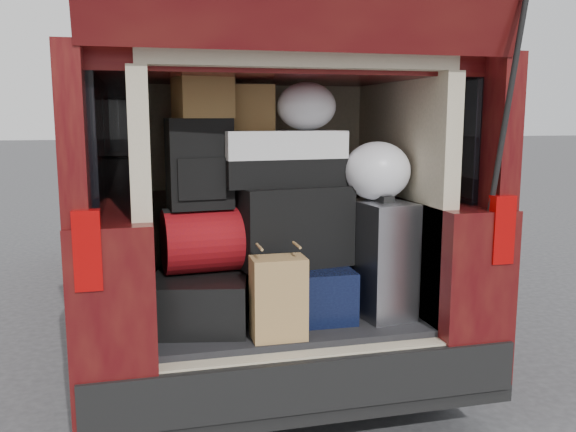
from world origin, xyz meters
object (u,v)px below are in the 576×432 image
black_soft_case (291,225)px  backpack (199,164)px  black_hardshell (202,296)px  twotone_duffel (280,158)px  kraft_bag (278,298)px  silver_roller (378,258)px  red_duffel (213,240)px  navy_hardshell (296,287)px

black_soft_case → backpack: backpack is taller
black_hardshell → twotone_duffel: bearing=19.3°
kraft_bag → backpack: (-0.29, 0.34, 0.56)m
silver_roller → black_hardshell: bearing=164.3°
red_duffel → black_soft_case: size_ratio=0.87×
black_hardshell → silver_roller: silver_roller is taller
red_duffel → twotone_duffel: (0.34, 0.04, 0.38)m
navy_hardshell → silver_roller: bearing=-16.5°
silver_roller → red_duffel: silver_roller is taller
navy_hardshell → twotone_duffel: bearing=155.1°
black_hardshell → backpack: (0.01, 0.02, 0.62)m
black_hardshell → backpack: backpack is taller
red_duffel → twotone_duffel: size_ratio=0.79×
navy_hardshell → backpack: (-0.46, 0.00, 0.62)m
black_soft_case → backpack: (-0.43, 0.01, 0.30)m
navy_hardshell → silver_roller: (0.38, -0.12, 0.16)m
navy_hardshell → red_duffel: (-0.41, -0.01, 0.26)m
silver_roller → twotone_duffel: bearing=152.1°
navy_hardshell → kraft_bag: (-0.17, -0.34, 0.06)m
silver_roller → red_duffel: 0.80m
black_soft_case → backpack: size_ratio=1.29×
kraft_bag → navy_hardshell: bearing=64.0°
black_hardshell → silver_roller: bearing=4.6°
twotone_duffel → black_soft_case: bearing=-45.8°
kraft_bag → black_soft_case: size_ratio=0.68×
black_hardshell → silver_roller: (0.85, -0.10, 0.16)m
kraft_bag → black_soft_case: (0.14, 0.33, 0.26)m
black_soft_case → navy_hardshell: bearing=-2.5°
kraft_bag → black_soft_case: 0.45m
black_hardshell → red_duffel: bearing=23.3°
red_duffel → black_soft_case: (0.38, 0.00, 0.05)m
silver_roller → red_duffel: bearing=162.9°
kraft_bag → silver_roller: bearing=21.9°
navy_hardshell → black_soft_case: black_soft_case is taller
red_duffel → black_soft_case: black_soft_case is taller
black_soft_case → twotone_duffel: bearing=130.1°
black_soft_case → twotone_duffel: size_ratio=0.92×
black_hardshell → navy_hardshell: navy_hardshell is taller
silver_roller → red_duffel: size_ratio=1.21×
silver_roller → kraft_bag: size_ratio=1.54×
red_duffel → twotone_duffel: twotone_duffel is taller
backpack → twotone_duffel: size_ratio=0.71×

